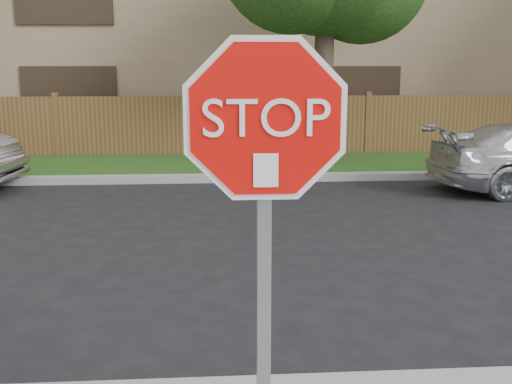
{
  "coord_description": "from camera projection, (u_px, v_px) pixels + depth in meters",
  "views": [
    {
      "loc": [
        -0.0,
        -4.1,
        2.38
      ],
      "look_at": [
        0.22,
        -0.9,
        1.7
      ],
      "focal_mm": 42.0,
      "sensor_mm": 36.0,
      "label": 1
    }
  ],
  "objects": [
    {
      "name": "far_curb",
      "position": [
        216.0,
        178.0,
        12.43
      ],
      "size": [
        70.0,
        0.3,
        0.15
      ],
      "primitive_type": "cube",
      "color": "gray",
      "rests_on": "ground"
    },
    {
      "name": "grass_strip",
      "position": [
        216.0,
        166.0,
        14.05
      ],
      "size": [
        70.0,
        3.0,
        0.12
      ],
      "primitive_type": "cube",
      "color": "#1E4714",
      "rests_on": "ground"
    },
    {
      "name": "fence",
      "position": [
        215.0,
        127.0,
        15.45
      ],
      "size": [
        70.0,
        0.12,
        1.6
      ],
      "primitive_type": "cube",
      "color": "brown",
      "rests_on": "ground"
    },
    {
      "name": "apartment_building",
      "position": [
        214.0,
        30.0,
        20.35
      ],
      "size": [
        35.2,
        9.2,
        7.2
      ],
      "color": "#9B8160",
      "rests_on": "ground"
    },
    {
      "name": "stop_sign",
      "position": [
        265.0,
        191.0,
        2.68
      ],
      "size": [
        1.01,
        0.13,
        2.55
      ],
      "color": "gray",
      "rests_on": "sidewalk_near"
    }
  ]
}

